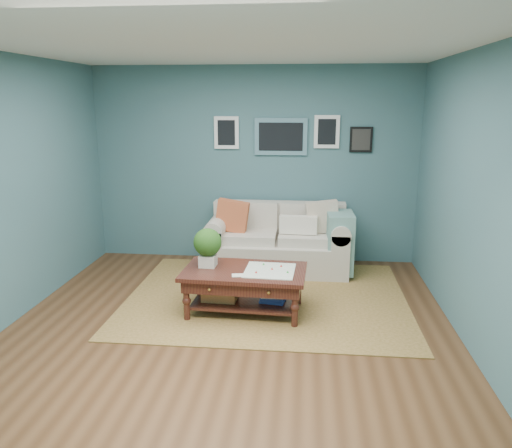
# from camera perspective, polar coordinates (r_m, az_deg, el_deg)

# --- Properties ---
(room_shell) EXTENTS (5.00, 5.02, 2.70)m
(room_shell) POSITION_cam_1_polar(r_m,az_deg,el_deg) (4.61, -3.29, 3.02)
(room_shell) COLOR brown
(room_shell) RESTS_ON ground
(area_rug) EXTENTS (3.19, 2.56, 0.01)m
(area_rug) POSITION_cam_1_polar(r_m,az_deg,el_deg) (5.87, 1.22, -8.35)
(area_rug) COLOR brown
(area_rug) RESTS_ON ground
(loveseat) EXTENTS (1.90, 0.86, 0.98)m
(loveseat) POSITION_cam_1_polar(r_m,az_deg,el_deg) (6.70, 3.23, -1.95)
(loveseat) COLOR beige
(loveseat) RESTS_ON ground
(coffee_table) EXTENTS (1.33, 0.81, 0.91)m
(coffee_table) POSITION_cam_1_polar(r_m,az_deg,el_deg) (5.36, -2.03, -6.01)
(coffee_table) COLOR black
(coffee_table) RESTS_ON ground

